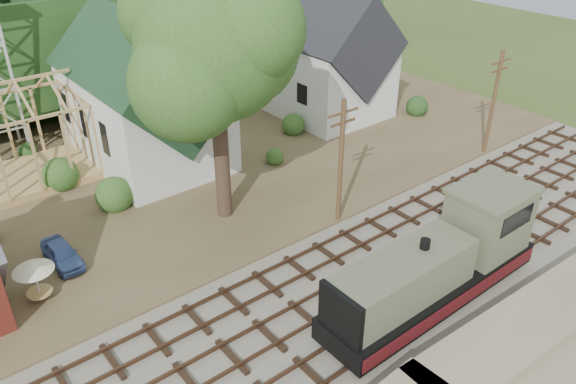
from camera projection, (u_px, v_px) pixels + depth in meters
ground at (305, 319)px, 26.88m from camera, size 140.00×140.00×0.00m
railroad_bed at (305, 318)px, 26.84m from camera, size 64.00×11.00×0.16m
village_flat at (138, 177)px, 38.98m from camera, size 64.00×26.00×0.30m
hillside at (30, 88)px, 55.29m from camera, size 70.00×28.96×12.74m
church at (144, 95)px, 38.68m from camera, size 8.40×15.17×13.00m
farmhouse at (324, 59)px, 47.04m from camera, size 8.40×10.80×10.60m
timber_frame at (20, 140)px, 36.88m from camera, size 8.20×6.20×6.99m
big_tree at (217, 54)px, 29.77m from camera, size 10.90×8.40×14.70m
telegraph_pole_near at (341, 161)px, 32.07m from camera, size 2.20×0.28×8.00m
telegraph_pole_far at (493, 102)px, 40.18m from camera, size 2.20×0.28×8.00m
locomotive at (441, 265)px, 27.00m from camera, size 12.58×3.15×5.02m
car_blue at (62, 254)px, 29.96m from camera, size 1.50×3.52×1.19m
car_red at (362, 93)px, 51.44m from camera, size 4.19×2.03×1.15m
patio_set at (33, 268)px, 26.84m from camera, size 1.95×1.95×2.18m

